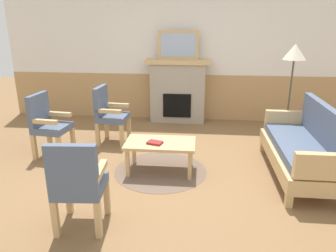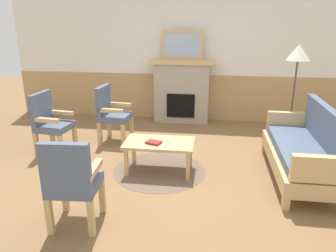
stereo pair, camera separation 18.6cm
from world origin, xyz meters
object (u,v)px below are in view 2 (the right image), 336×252
at_px(book_on_table, 154,142).
at_px(armchair_near_fireplace, 50,121).
at_px(framed_picture, 182,45).
at_px(floor_lamp_by_couch, 298,59).
at_px(fireplace, 182,91).
at_px(armchair_by_window_left, 111,112).
at_px(couch, 303,150).
at_px(armchair_front_left, 72,180).
at_px(coffee_table, 159,145).

relative_size(book_on_table, armchair_near_fireplace, 0.20).
xyz_separation_m(framed_picture, floor_lamp_by_couch, (1.94, -1.08, -0.11)).
height_order(fireplace, armchair_by_window_left, fireplace).
xyz_separation_m(framed_picture, couch, (1.86, -2.30, -1.16)).
bearing_deg(floor_lamp_by_couch, couch, -93.81).
height_order(framed_picture, book_on_table, framed_picture).
xyz_separation_m(fireplace, armchair_front_left, (-0.71, -3.77, -0.11)).
bearing_deg(armchair_by_window_left, armchair_front_left, -81.40).
relative_size(framed_picture, armchair_front_left, 0.82).
relative_size(fireplace, armchair_by_window_left, 1.33).
height_order(couch, armchair_front_left, same).
xyz_separation_m(armchair_near_fireplace, armchair_front_left, (1.15, -1.79, 0.00)).
relative_size(framed_picture, floor_lamp_by_couch, 0.48).
bearing_deg(armchair_by_window_left, framed_picture, 51.04).
xyz_separation_m(fireplace, book_on_table, (-0.13, -2.44, -0.20)).
relative_size(armchair_near_fireplace, armchair_by_window_left, 1.00).
height_order(fireplace, floor_lamp_by_couch, floor_lamp_by_couch).
bearing_deg(armchair_near_fireplace, armchair_by_window_left, 38.97).
distance_m(fireplace, armchair_front_left, 3.83).
height_order(framed_picture, armchair_by_window_left, framed_picture).
bearing_deg(fireplace, book_on_table, -93.16).
height_order(couch, coffee_table, couch).
relative_size(coffee_table, book_on_table, 4.91).
bearing_deg(couch, armchair_by_window_left, 161.90).
xyz_separation_m(coffee_table, armchair_front_left, (-0.64, -1.40, 0.15)).
bearing_deg(coffee_table, book_on_table, -131.38).
bearing_deg(book_on_table, floor_lamp_by_couch, 33.36).
height_order(book_on_table, armchair_near_fireplace, armchair_near_fireplace).
distance_m(armchair_by_window_left, floor_lamp_by_couch, 3.16).
xyz_separation_m(couch, armchair_by_window_left, (-2.94, 0.96, 0.14)).
bearing_deg(book_on_table, armchair_near_fireplace, 164.83).
xyz_separation_m(framed_picture, armchair_near_fireplace, (-1.87, -1.97, -1.02)).
relative_size(coffee_table, armchair_near_fireplace, 0.98).
xyz_separation_m(armchair_near_fireplace, armchair_by_window_left, (0.79, 0.64, 0.00)).
bearing_deg(book_on_table, framed_picture, 86.84).
height_order(armchair_by_window_left, floor_lamp_by_couch, floor_lamp_by_couch).
height_order(armchair_front_left, floor_lamp_by_couch, floor_lamp_by_couch).
bearing_deg(framed_picture, coffee_table, -91.69).
bearing_deg(floor_lamp_by_couch, armchair_front_left, -134.61).
distance_m(framed_picture, armchair_near_fireplace, 2.90).
height_order(framed_picture, coffee_table, framed_picture).
distance_m(couch, book_on_table, 2.00).
height_order(fireplace, armchair_near_fireplace, fireplace).
relative_size(book_on_table, armchair_front_left, 0.20).
relative_size(couch, floor_lamp_by_couch, 1.07).
distance_m(book_on_table, floor_lamp_by_couch, 2.67).
height_order(coffee_table, armchair_near_fireplace, armchair_near_fireplace).
distance_m(framed_picture, floor_lamp_by_couch, 2.22).
distance_m(armchair_by_window_left, armchair_front_left, 2.46).
height_order(coffee_table, armchair_front_left, armchair_front_left).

